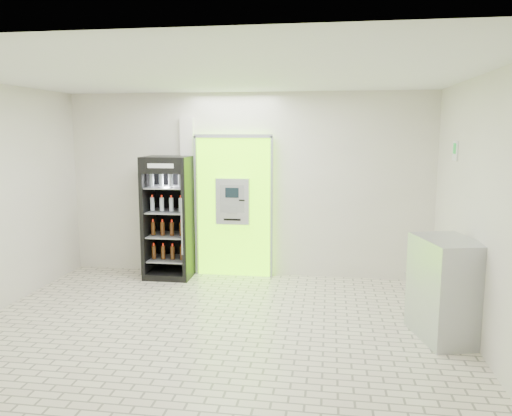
# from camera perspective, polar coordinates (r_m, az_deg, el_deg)

# --- Properties ---
(ground) EXTENTS (6.00, 6.00, 0.00)m
(ground) POSITION_cam_1_polar(r_m,az_deg,el_deg) (6.18, -4.96, -13.86)
(ground) COLOR beige
(ground) RESTS_ON ground
(room_shell) EXTENTS (6.00, 6.00, 6.00)m
(room_shell) POSITION_cam_1_polar(r_m,az_deg,el_deg) (5.74, -5.20, 3.39)
(room_shell) COLOR silver
(room_shell) RESTS_ON ground
(atm_assembly) EXTENTS (1.30, 0.24, 2.33)m
(atm_assembly) POSITION_cam_1_polar(r_m,az_deg,el_deg) (8.20, -2.54, 0.30)
(atm_assembly) COLOR #70E805
(atm_assembly) RESTS_ON ground
(pillar) EXTENTS (0.22, 0.11, 2.60)m
(pillar) POSITION_cam_1_polar(r_m,az_deg,el_deg) (8.40, -7.73, 1.32)
(pillar) COLOR silver
(pillar) RESTS_ON ground
(beverage_cooler) EXTENTS (0.75, 0.71, 1.98)m
(beverage_cooler) POSITION_cam_1_polar(r_m,az_deg,el_deg) (8.26, -9.88, -1.31)
(beverage_cooler) COLOR black
(beverage_cooler) RESTS_ON ground
(steel_cabinet) EXTENTS (0.80, 1.00, 1.17)m
(steel_cabinet) POSITION_cam_1_polar(r_m,az_deg,el_deg) (6.19, 20.89, -8.65)
(steel_cabinet) COLOR #AAADB2
(steel_cabinet) RESTS_ON ground
(exit_sign) EXTENTS (0.02, 0.22, 0.26)m
(exit_sign) POSITION_cam_1_polar(r_m,az_deg,el_deg) (7.14, 21.82, 6.10)
(exit_sign) COLOR white
(exit_sign) RESTS_ON room_shell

